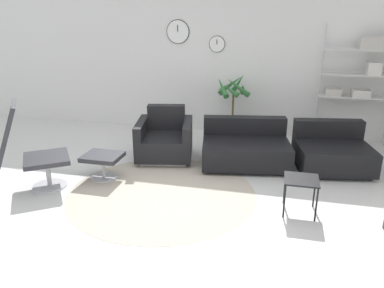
{
  "coord_description": "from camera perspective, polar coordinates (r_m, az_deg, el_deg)",
  "views": [
    {
      "loc": [
        1.24,
        -4.13,
        2.16
      ],
      "look_at": [
        0.14,
        0.38,
        0.55
      ],
      "focal_mm": 35.0,
      "sensor_mm": 36.0,
      "label": 1
    }
  ],
  "objects": [
    {
      "name": "couch_second",
      "position": [
        5.86,
        20.53,
        -1.25
      ],
      "size": [
        1.16,
        1.07,
        0.66
      ],
      "rotation": [
        0.0,
        0.0,
        3.32
      ],
      "color": "black",
      "rests_on": "ground_plane"
    },
    {
      "name": "armchair_red",
      "position": [
        5.91,
        -4.13,
        0.58
      ],
      "size": [
        1.0,
        1.01,
        0.78
      ],
      "rotation": [
        0.0,
        0.0,
        3.35
      ],
      "color": "silver",
      "rests_on": "ground_plane"
    },
    {
      "name": "wall_back",
      "position": [
        7.13,
        3.73,
        12.95
      ],
      "size": [
        12.0,
        0.09,
        2.8
      ],
      "color": "silver",
      "rests_on": "ground_plane"
    },
    {
      "name": "ground_plane",
      "position": [
        4.82,
        -2.67,
        -7.53
      ],
      "size": [
        12.0,
        12.0,
        0.0
      ],
      "primitive_type": "plane",
      "color": "silver"
    },
    {
      "name": "lounge_chair",
      "position": [
        5.11,
        -25.14,
        1.0
      ],
      "size": [
        1.06,
        0.98,
        1.25
      ],
      "rotation": [
        0.0,
        0.0,
        -0.94
      ],
      "color": "#BCBCC1",
      "rests_on": "ground_plane"
    },
    {
      "name": "round_rug",
      "position": [
        4.85,
        -4.61,
        -7.35
      ],
      "size": [
        2.4,
        2.4,
        0.01
      ],
      "color": "#BCB29E",
      "rests_on": "ground_plane"
    },
    {
      "name": "couch_low",
      "position": [
        5.7,
        8.11,
        -0.72
      ],
      "size": [
        1.42,
        1.12,
        0.66
      ],
      "rotation": [
        0.0,
        0.0,
        3.32
      ],
      "color": "black",
      "rests_on": "ground_plane"
    },
    {
      "name": "shelf_unit",
      "position": [
        6.86,
        24.71,
        10.49
      ],
      "size": [
        1.2,
        0.28,
        2.03
      ],
      "color": "#BCBCC1",
      "rests_on": "ground_plane"
    },
    {
      "name": "side_table",
      "position": [
        4.41,
        16.3,
        -5.7
      ],
      "size": [
        0.38,
        0.38,
        0.42
      ],
      "color": "black",
      "rests_on": "ground_plane"
    },
    {
      "name": "ottoman",
      "position": [
        5.29,
        -13.43,
        -2.44
      ],
      "size": [
        0.51,
        0.43,
        0.35
      ],
      "color": "#BCBCC1",
      "rests_on": "ground_plane"
    },
    {
      "name": "potted_plant",
      "position": [
        6.82,
        6.17,
        5.93
      ],
      "size": [
        0.67,
        0.65,
        1.19
      ],
      "color": "#333338",
      "rests_on": "ground_plane"
    }
  ]
}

